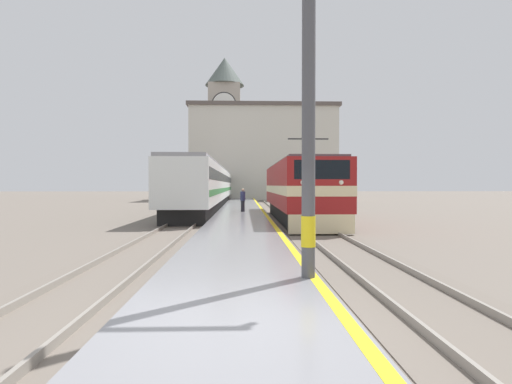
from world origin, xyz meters
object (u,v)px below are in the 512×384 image
passenger_train (211,186)px  locomotive_train (298,191)px  person_on_platform (243,200)px  catenary_mast (312,77)px  clock_tower (225,122)px

passenger_train → locomotive_train: bearing=-67.5°
person_on_platform → locomotive_train: bearing=-48.0°
locomotive_train → person_on_platform: size_ratio=9.16×
passenger_train → catenary_mast: catenary_mast is taller
clock_tower → catenary_mast: bearing=-85.6°
passenger_train → clock_tower: clock_tower is taller
passenger_train → person_on_platform: (3.11, -11.76, -0.89)m
passenger_train → catenary_mast: 31.49m
locomotive_train → catenary_mast: 15.99m
locomotive_train → person_on_platform: bearing=132.0°
locomotive_train → passenger_train: locomotive_train is taller
passenger_train → clock_tower: (0.17, 25.41, 10.14)m
locomotive_train → catenary_mast: bearing=-96.9°
locomotive_train → passenger_train: (-6.39, 15.40, 0.23)m
catenary_mast → person_on_platform: 19.63m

